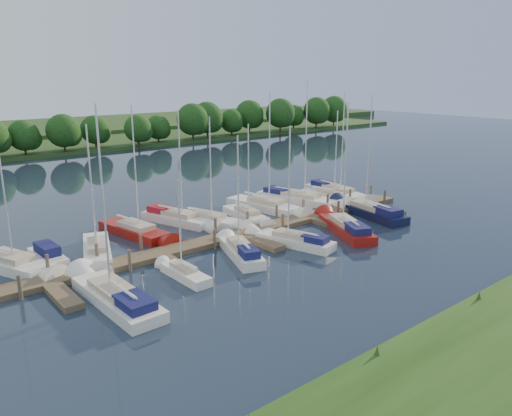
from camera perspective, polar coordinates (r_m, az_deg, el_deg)
ground at (r=36.98m, az=5.87°, el=-6.24°), size 260.00×260.00×0.00m
dock at (r=42.06m, az=-1.15°, el=-3.19°), size 40.00×6.00×0.40m
mooring_pilings at (r=42.79m, az=-2.08°, el=-2.31°), size 38.24×2.84×2.00m
far_shore at (r=103.03m, az=-25.15°, el=6.42°), size 180.00×30.00×0.60m
treeline at (r=90.03m, az=-24.14°, el=7.94°), size 145.42×10.42×8.31m
sailboat_n_0 at (r=39.49m, az=-26.15°, el=-5.94°), size 5.04×9.07×11.72m
motorboat at (r=39.86m, az=-22.59°, el=-5.24°), size 1.71×5.20×1.66m
sailboat_n_2 at (r=39.91m, az=-17.69°, el=-4.86°), size 4.18×8.09×10.36m
sailboat_n_3 at (r=43.74m, az=-13.39°, el=-2.78°), size 3.43×9.05×11.40m
sailboat_n_4 at (r=46.58m, az=-8.84°, el=-1.36°), size 4.16×8.40×10.82m
sailboat_n_5 at (r=46.07m, az=-5.31°, el=-1.52°), size 4.01×7.97×10.19m
sailboat_n_6 at (r=47.29m, az=-1.00°, el=-1.00°), size 2.59×7.37×9.42m
sailboat_n_7 at (r=50.47m, az=1.25°, el=0.05°), size 3.66×9.69×12.24m
sailboat_n_8 at (r=53.77m, az=5.16°, el=0.98°), size 4.92×10.64×13.29m
sailboat_n_9 at (r=55.42m, az=8.72°, el=1.24°), size 3.39×7.96×10.00m
sailboat_n_10 at (r=56.96m, az=9.29°, el=1.66°), size 2.97×9.54×12.01m
sailboat_s_0 at (r=31.88m, az=-15.90°, el=-9.77°), size 2.57×9.74×12.27m
sailboat_s_1 at (r=34.47m, az=-8.27°, el=-7.47°), size 1.40×5.38×7.09m
sailboat_s_2 at (r=37.88m, az=-1.79°, el=-5.09°), size 3.69×7.30×9.56m
sailboat_s_3 at (r=40.47m, az=4.19°, el=-3.80°), size 3.58×7.75×9.89m
sailboat_s_4 at (r=44.34m, az=10.10°, el=-2.27°), size 5.25×8.86×11.59m
sailboat_s_5 at (r=49.80m, az=12.78°, el=-0.47°), size 3.51×9.53×12.05m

